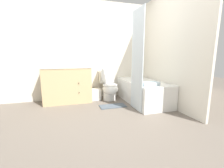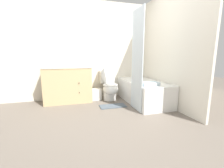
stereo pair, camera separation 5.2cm
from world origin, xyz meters
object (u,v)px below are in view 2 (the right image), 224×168
Objects in this scene: tissue_box at (73,64)px; bath_mat at (113,106)px; vanity_cabinet at (68,84)px; hand_towel_folded at (49,66)px; sink_faucet at (67,65)px; bathtub at (143,91)px; toilet at (109,87)px; bath_towel_folded at (150,84)px; soap_dispenser at (86,63)px; wastebasket at (96,94)px.

tissue_box is 1.41m from bath_mat.
hand_towel_folded is at bearing -163.58° from vanity_cabinet.
bathtub is (1.75, -0.71, -0.64)m from sink_faucet.
vanity_cabinet is at bearing 174.78° from toilet.
toilet is at bearing 0.80° from hand_towel_folded.
bath_mat is at bearing -43.12° from tissue_box.
toilet is at bearing 82.81° from bath_mat.
sink_faucet reaches higher than bath_towel_folded.
sink_faucet is 0.51m from soap_dispenser.
wastebasket is 0.94m from tissue_box.
bathtub is 1.83m from tissue_box.
sink_faucet is at bearing 157.80° from bathtub.
toilet reaches higher than bath_mat.
soap_dispenser is (-1.29, 0.51, 0.68)m from bathtub.
bath_towel_folded is (1.61, -1.26, -0.34)m from sink_faucet.
vanity_cabinet is 0.71× the size of bathtub.
toilet is 6.54× the size of tissue_box.
wastebasket is 2.18× the size of tissue_box.
soap_dispenser reaches higher than vanity_cabinet.
toilet is 3.17× the size of hand_towel_folded.
bath_towel_folded is at bearing -38.10° from sink_faucet.
sink_faucet is at bearing 164.37° from toilet.
sink_faucet is 1.07× the size of tissue_box.
sink_faucet is at bearing 146.62° from tissue_box.
bath_towel_folded is at bearing -33.63° from vanity_cabinet.
sink_faucet is at bearing 38.56° from hand_towel_folded.
soap_dispenser is (-0.23, 0.01, 0.80)m from wastebasket.
vanity_cabinet is 0.50m from sink_faucet.
bath_mat is at bearing -170.65° from bathtub.
wastebasket is 1.66× the size of soap_dispenser.
toilet is (1.02, -0.28, -0.57)m from sink_faucet.
bathtub is at bearing -10.87° from hand_towel_folded.
hand_towel_folded is (-0.38, -0.30, -0.01)m from sink_faucet.
toilet is at bearing -12.09° from tissue_box.
bath_towel_folded reaches higher than bath_mat.
bath_mat is at bearing -67.50° from wastebasket.
sink_faucet is 0.24× the size of bath_mat.
toilet is 0.85m from bathtub.
hand_towel_folded is (-0.84, -0.10, -0.05)m from soap_dispenser.
tissue_box reaches higher than bath_mat.
vanity_cabinet reaches higher than wastebasket.
hand_towel_folded reaches higher than wastebasket.
toilet is at bearing -11.45° from wastebasket.
sink_faucet is 2.07m from bath_towel_folded.
vanity_cabinet is 1.03m from toilet.
wastebasket is 0.49× the size of bath_mat.
bathtub is 4.42× the size of bath_towel_folded.
wastebasket is 0.83m from soap_dispenser.
vanity_cabinet is at bearing -148.30° from tissue_box.
hand_towel_folded is (-1.07, -0.09, 0.74)m from wastebasket.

